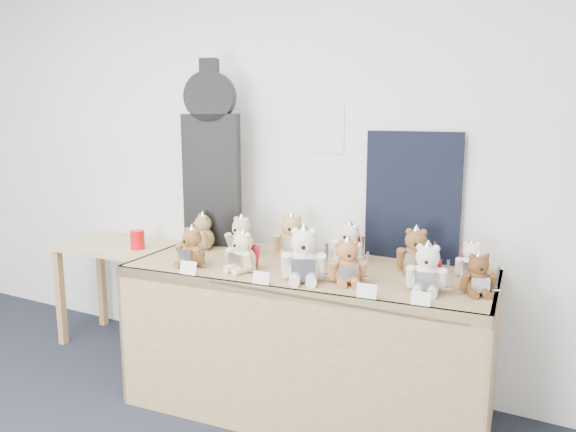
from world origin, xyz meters
The scene contains 22 objects.
room_shell centered at (0.82, 2.49, 1.58)m, with size 6.00×6.00×6.00m.
display_table centered at (0.92, 1.96, 0.66)m, with size 2.06×1.01×0.83m.
side_table centered at (-0.68, 2.20, 0.62)m, with size 0.92×0.55×0.74m.
guitar_case centered at (0.13, 2.23, 1.41)m, with size 0.37×0.22×1.17m.
navy_board centered at (1.36, 2.46, 1.20)m, with size 0.56×0.02×0.74m, color black.
red_cup centered at (-0.47, 2.16, 0.81)m, with size 0.10×0.10×0.13m, color red.
teddy_front_far_left centered at (0.33, 1.74, 0.93)m, with size 0.20×0.17×0.25m.
teddy_front_left centered at (0.64, 1.80, 0.93)m, with size 0.21×0.19×0.25m.
teddy_front_centre centered at (1.01, 1.79, 0.96)m, with size 0.26×0.25×0.32m.
teddy_front_right centered at (1.22, 1.86, 0.93)m, with size 0.22×0.21×0.26m.
teddy_front_far_right centered at (1.61, 1.91, 0.94)m, with size 0.22×0.20×0.27m.
teddy_front_end centered at (1.83, 1.99, 0.92)m, with size 0.19×0.18×0.22m.
teddy_back_left centered at (0.43, 2.10, 0.94)m, with size 0.22×0.18×0.27m.
teddy_back_centre_left centered at (0.71, 2.22, 0.95)m, with size 0.24×0.22×0.29m.
teddy_back_centre_right centered at (1.07, 2.25, 0.93)m, with size 0.21×0.18×0.26m.
teddy_back_right centered at (1.46, 2.23, 0.94)m, with size 0.23×0.20×0.27m.
teddy_back_end centered at (1.75, 2.26, 0.92)m, with size 0.18×0.16×0.22m.
teddy_back_far_left centered at (0.13, 2.11, 0.93)m, with size 0.20×0.20×0.25m.
entry_card_a centered at (0.42, 1.60, 0.87)m, with size 0.10×0.00×0.07m, color silver.
entry_card_b centered at (0.85, 1.64, 0.87)m, with size 0.09×0.00×0.06m, color silver.
entry_card_c centered at (1.39, 1.69, 0.87)m, with size 0.09×0.00×0.07m, color silver.
entry_card_d centered at (1.64, 1.71, 0.87)m, with size 0.09×0.00×0.06m, color silver.
Camera 1 is at (2.26, -0.66, 1.67)m, focal length 35.00 mm.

